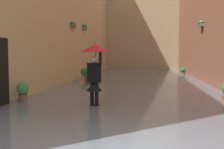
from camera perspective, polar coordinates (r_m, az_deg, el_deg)
ground_plane at (r=16.55m, az=5.36°, el=-1.55°), size 63.67×63.67×0.00m
flood_water at (r=16.55m, az=5.36°, el=-1.40°), size 8.57×31.47×0.09m
building_facade_far at (r=30.23m, az=6.45°, el=9.64°), size 11.37×1.80×9.03m
person_wading at (r=8.25m, az=-3.69°, el=2.34°), size 0.94×0.94×2.06m
potted_plant_mid_right at (r=9.56m, az=-18.53°, el=-3.47°), size 0.40×0.40×0.76m
potted_plant_near_right at (r=16.98m, az=-5.98°, el=0.20°), size 0.43×0.43×0.82m
potted_plant_mid_left at (r=22.34m, az=14.88°, el=0.66°), size 0.45×0.45×0.62m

